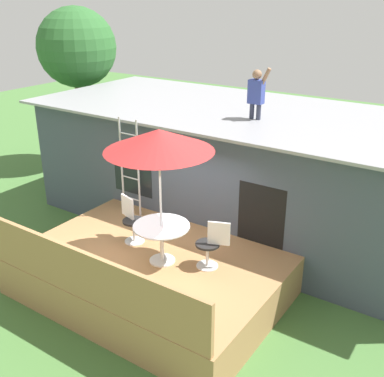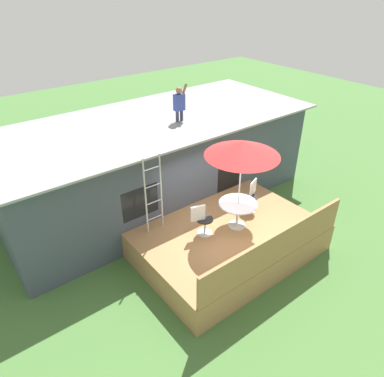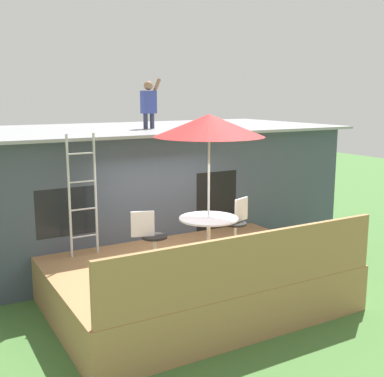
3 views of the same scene
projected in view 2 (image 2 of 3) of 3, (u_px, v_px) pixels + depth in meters
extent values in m
plane|color=#477538|center=(227.00, 251.00, 10.31)|extent=(40.00, 40.00, 0.00)
cube|color=#424C5B|center=(156.00, 162.00, 12.02)|extent=(10.00, 4.00, 2.85)
cube|color=#99999E|center=(154.00, 120.00, 11.27)|extent=(10.50, 4.50, 0.06)
cube|color=black|center=(140.00, 202.00, 9.67)|extent=(1.10, 0.03, 0.90)
cube|color=black|center=(229.00, 182.00, 11.64)|extent=(1.00, 0.03, 2.00)
cube|color=#A87A4C|center=(228.00, 240.00, 10.10)|extent=(4.89, 3.41, 0.80)
cube|color=#A87A4C|center=(277.00, 248.00, 8.54)|extent=(4.79, 0.08, 0.90)
cylinder|color=silver|center=(236.00, 225.00, 10.02)|extent=(0.48, 0.48, 0.03)
cylinder|color=silver|center=(237.00, 215.00, 9.84)|extent=(0.07, 0.07, 0.71)
cylinder|color=silver|center=(238.00, 204.00, 9.65)|extent=(1.04, 1.04, 0.03)
cylinder|color=silver|center=(239.00, 189.00, 9.41)|extent=(0.04, 0.04, 2.40)
cone|color=red|center=(242.00, 148.00, 8.82)|extent=(1.90, 1.90, 0.38)
cylinder|color=silver|center=(146.00, 197.00, 9.25)|extent=(0.04, 0.04, 2.20)
cylinder|color=silver|center=(161.00, 191.00, 9.50)|extent=(0.04, 0.04, 2.20)
cylinder|color=silver|center=(155.00, 218.00, 9.76)|extent=(0.48, 0.03, 0.03)
cylinder|color=silver|center=(154.00, 202.00, 9.50)|extent=(0.48, 0.03, 0.03)
cylinder|color=silver|center=(153.00, 186.00, 9.25)|extent=(0.48, 0.03, 0.03)
cylinder|color=silver|center=(152.00, 168.00, 8.99)|extent=(0.48, 0.03, 0.03)
cylinder|color=#33384C|center=(177.00, 116.00, 11.01)|extent=(0.10, 0.10, 0.34)
cylinder|color=#33384C|center=(182.00, 115.00, 11.09)|extent=(0.10, 0.10, 0.34)
cube|color=#384799|center=(179.00, 102.00, 10.83)|extent=(0.32, 0.20, 0.50)
sphere|color=#997051|center=(179.00, 90.00, 10.65)|extent=(0.20, 0.20, 0.20)
cylinder|color=#997051|center=(184.00, 91.00, 10.78)|extent=(0.26, 0.08, 0.44)
cylinder|color=silver|center=(205.00, 233.00, 9.74)|extent=(0.40, 0.40, 0.02)
cylinder|color=silver|center=(205.00, 226.00, 9.62)|extent=(0.06, 0.06, 0.44)
cylinder|color=black|center=(205.00, 219.00, 9.50)|extent=(0.44, 0.44, 0.04)
cube|color=silver|center=(198.00, 213.00, 9.32)|extent=(0.39, 0.16, 0.44)
cylinder|color=silver|center=(248.00, 210.00, 10.66)|extent=(0.40, 0.40, 0.02)
cylinder|color=silver|center=(249.00, 204.00, 10.54)|extent=(0.06, 0.06, 0.44)
cylinder|color=black|center=(250.00, 198.00, 10.42)|extent=(0.44, 0.44, 0.04)
cube|color=silver|center=(253.00, 187.00, 10.45)|extent=(0.39, 0.19, 0.44)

